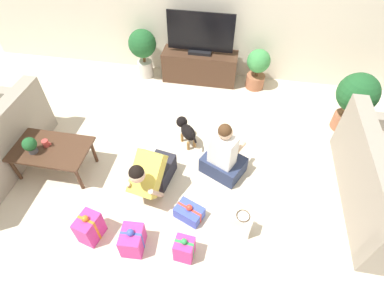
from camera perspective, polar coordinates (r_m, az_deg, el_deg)
ground_plane at (r=3.95m, az=-2.92°, el=-7.41°), size 16.00×16.00×0.00m
wall_back at (r=5.25m, az=3.19°, el=25.58°), size 8.40×0.06×2.60m
sofa_right at (r=4.18m, az=32.45°, el=-6.58°), size 0.83×1.92×0.87m
coffee_table at (r=4.18m, az=-25.36°, el=-1.13°), size 0.99×0.58×0.43m
tv_console at (r=5.48m, az=1.48°, el=14.53°), size 1.29×0.41×0.54m
tv at (r=5.20m, az=1.61°, el=19.96°), size 1.10×0.20×0.70m
potted_plant_corner_right at (r=4.85m, az=28.75°, el=7.80°), size 0.57×0.57×0.93m
potted_plant_back_right at (r=5.34m, az=12.38°, el=14.12°), size 0.39×0.39×0.71m
potted_plant_back_left at (r=5.51m, az=-9.35°, el=17.61°), size 0.48×0.48×0.88m
person_kneeling at (r=3.65m, az=-7.65°, el=-5.47°), size 0.45×0.82×0.78m
person_sitting at (r=3.84m, az=6.00°, el=-2.38°), size 0.64×0.61×0.88m
dog at (r=4.25m, az=-1.11°, el=2.75°), size 0.36×0.42×0.36m
gift_box_a at (r=3.43m, az=-11.26°, el=-17.50°), size 0.24×0.29×0.37m
gift_box_b at (r=3.59m, az=-18.92°, el=-14.83°), size 0.26×0.31×0.41m
gift_box_c at (r=3.60m, az=-0.53°, el=-12.88°), size 0.38×0.32×0.23m
gift_box_d at (r=3.33m, az=-1.48°, el=-19.31°), size 0.22×0.20×0.36m
gift_bag_a at (r=3.48m, az=9.33°, el=-14.78°), size 0.26×0.18×0.35m
mug at (r=4.16m, az=-26.08°, el=0.13°), size 0.12×0.08×0.09m
tabletop_plant at (r=4.11m, az=-28.49°, el=-0.16°), size 0.17×0.17×0.22m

